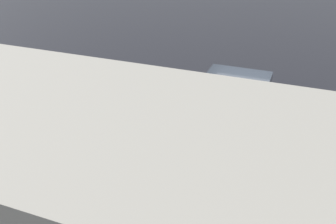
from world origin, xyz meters
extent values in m
plane|color=black|center=(0.00, 0.00, 0.00)|extent=(60.00, 60.00, 0.00)
cube|color=slate|center=(0.00, 4.20, 0.02)|extent=(24.00, 3.20, 0.04)
cube|color=blue|center=(0.55, -0.30, 0.79)|extent=(3.90, 1.70, 0.99)
cube|color=#1E232B|center=(0.23, -0.30, 1.67)|extent=(2.34, 1.50, 0.77)
cylinder|color=black|center=(1.83, 0.41, 0.30)|extent=(0.60, 0.22, 0.60)
cylinder|color=black|center=(1.83, -1.01, 0.30)|extent=(0.60, 0.22, 0.60)
cylinder|color=black|center=(-0.74, 0.41, 0.30)|extent=(0.60, 0.22, 0.60)
cylinder|color=black|center=(-0.74, -1.01, 0.30)|extent=(0.60, 0.22, 0.60)
cylinder|color=#197A2D|center=(3.58, 3.01, 0.31)|extent=(0.22, 0.22, 0.62)
sphere|color=#197A2D|center=(3.58, 3.01, 0.67)|extent=(0.26, 0.26, 0.26)
cylinder|color=#197A2D|center=(3.42, 3.01, 0.38)|extent=(0.10, 0.09, 0.09)
cylinder|color=#197A2D|center=(3.74, 3.01, 0.38)|extent=(0.10, 0.09, 0.09)
cylinder|color=#2D2D2D|center=(3.58, 3.01, 0.03)|extent=(0.31, 0.31, 0.06)
cube|color=silver|center=(4.40, 2.76, 1.12)|extent=(0.33, 0.41, 0.55)
sphere|color=tan|center=(4.40, 2.76, 1.51)|extent=(0.22, 0.22, 0.22)
cylinder|color=#1E1E2D|center=(4.37, 2.68, 0.42)|extent=(0.13, 0.13, 0.85)
cylinder|color=#1E1E2D|center=(4.42, 2.85, 0.42)|extent=(0.13, 0.13, 0.85)
cylinder|color=silver|center=(4.33, 2.53, 1.12)|extent=(0.09, 0.09, 0.50)
cylinder|color=silver|center=(4.46, 2.99, 1.12)|extent=(0.09, 0.09, 0.50)
cylinder|color=#B7BABF|center=(-0.60, 5.75, 0.53)|extent=(0.04, 0.04, 1.05)
cylinder|color=#B7BABF|center=(0.84, 5.75, 0.53)|extent=(0.04, 0.04, 1.05)
cylinder|color=#B7BABF|center=(2.28, 5.75, 0.53)|extent=(0.04, 0.04, 1.05)
cylinder|color=#B7BABF|center=(-1.32, 5.75, 1.00)|extent=(7.20, 0.04, 0.04)
cylinder|color=#4C4C51|center=(3.69, 4.33, 1.20)|extent=(0.07, 0.07, 2.40)
cube|color=black|center=(3.69, 4.33, 2.15)|extent=(0.04, 0.44, 0.44)
cylinder|color=black|center=(1.23, -0.75, 0.00)|extent=(3.17, 3.17, 0.01)
camera|label=1|loc=(-1.99, 12.70, 7.35)|focal=40.00mm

